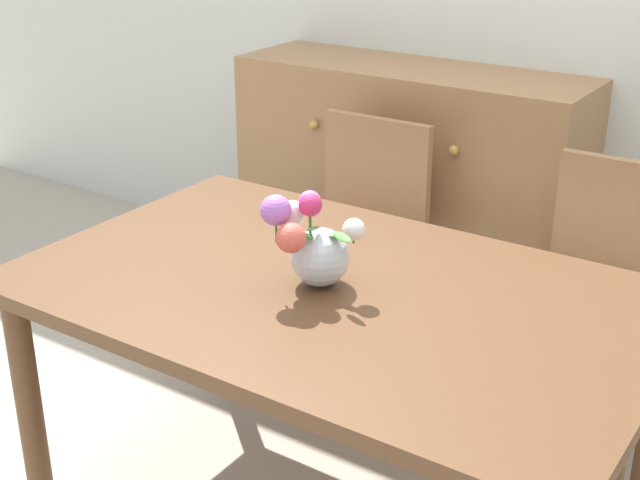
{
  "coord_description": "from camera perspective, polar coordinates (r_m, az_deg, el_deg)",
  "views": [
    {
      "loc": [
        1.07,
        -1.68,
        1.71
      ],
      "look_at": [
        -0.04,
        -0.02,
        0.87
      ],
      "focal_mm": 49.81,
      "sensor_mm": 36.0,
      "label": 1
    }
  ],
  "objects": [
    {
      "name": "dining_table",
      "position": [
        2.25,
        1.0,
        -4.92
      ],
      "size": [
        1.6,
        1.0,
        0.75
      ],
      "color": "brown",
      "rests_on": "ground_plane"
    },
    {
      "name": "chair_left",
      "position": [
        3.17,
        2.57,
        0.81
      ],
      "size": [
        0.42,
        0.42,
        0.9
      ],
      "rotation": [
        0.0,
        0.0,
        3.14
      ],
      "color": "#9E7047",
      "rests_on": "ground_plane"
    },
    {
      "name": "chair_right",
      "position": [
        2.86,
        17.79,
        -2.92
      ],
      "size": [
        0.42,
        0.42,
        0.9
      ],
      "rotation": [
        0.0,
        0.0,
        3.14
      ],
      "color": "#9E7047",
      "rests_on": "ground_plane"
    },
    {
      "name": "dresser",
      "position": [
        3.61,
        5.66,
        3.2
      ],
      "size": [
        1.4,
        0.47,
        1.0
      ],
      "color": "#9E7047",
      "rests_on": "ground_plane"
    },
    {
      "name": "flower_vase",
      "position": [
        2.16,
        -0.46,
        -0.29
      ],
      "size": [
        0.23,
        0.22,
        0.25
      ],
      "color": "silver",
      "rests_on": "dining_table"
    }
  ]
}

